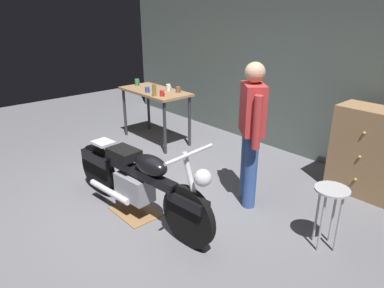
{
  "coord_description": "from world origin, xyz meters",
  "views": [
    {
      "loc": [
        2.9,
        -1.9,
        2.19
      ],
      "look_at": [
        -0.0,
        0.7,
        0.65
      ],
      "focal_mm": 32.24,
      "sensor_mm": 36.0,
      "label": 1
    }
  ],
  "objects_px": {
    "wooden_dresser": "(368,152)",
    "mug_red_diner": "(162,93)",
    "person_standing": "(251,129)",
    "motorcycle": "(137,180)",
    "shop_stool": "(330,202)",
    "bottle": "(154,90)",
    "mug_blue_enamel": "(147,90)",
    "mug_green_speckled": "(137,82)",
    "mug_white_ceramic": "(168,87)",
    "mug_brown_stoneware": "(178,90)"
  },
  "relations": [
    {
      "from": "shop_stool",
      "to": "mug_blue_enamel",
      "type": "xyz_separation_m",
      "value": [
        -3.42,
        0.35,
        0.45
      ]
    },
    {
      "from": "mug_white_ceramic",
      "to": "mug_green_speckled",
      "type": "bearing_deg",
      "value": -167.87
    },
    {
      "from": "shop_stool",
      "to": "mug_green_speckled",
      "type": "distance_m",
      "value": 4.06
    },
    {
      "from": "shop_stool",
      "to": "mug_red_diner",
      "type": "relative_size",
      "value": 6.12
    },
    {
      "from": "person_standing",
      "to": "bottle",
      "type": "xyz_separation_m",
      "value": [
        -2.09,
        0.19,
        0.07
      ]
    },
    {
      "from": "motorcycle",
      "to": "mug_brown_stoneware",
      "type": "relative_size",
      "value": 19.48
    },
    {
      "from": "mug_red_diner",
      "to": "bottle",
      "type": "height_order",
      "value": "bottle"
    },
    {
      "from": "motorcycle",
      "to": "mug_brown_stoneware",
      "type": "xyz_separation_m",
      "value": [
        -1.42,
        1.77,
        0.5
      ]
    },
    {
      "from": "wooden_dresser",
      "to": "mug_green_speckled",
      "type": "distance_m",
      "value": 3.88
    },
    {
      "from": "person_standing",
      "to": "mug_white_ceramic",
      "type": "height_order",
      "value": "person_standing"
    },
    {
      "from": "wooden_dresser",
      "to": "mug_red_diner",
      "type": "bearing_deg",
      "value": -160.3
    },
    {
      "from": "mug_green_speckled",
      "to": "bottle",
      "type": "distance_m",
      "value": 0.9
    },
    {
      "from": "mug_white_ceramic",
      "to": "bottle",
      "type": "relative_size",
      "value": 0.47
    },
    {
      "from": "person_standing",
      "to": "mug_brown_stoneware",
      "type": "xyz_separation_m",
      "value": [
        -2.03,
        0.63,
        0.02
      ]
    },
    {
      "from": "bottle",
      "to": "motorcycle",
      "type": "bearing_deg",
      "value": -42.0
    },
    {
      "from": "mug_green_speckled",
      "to": "mug_brown_stoneware",
      "type": "xyz_separation_m",
      "value": [
        0.91,
        0.19,
        -0.01
      ]
    },
    {
      "from": "motorcycle",
      "to": "person_standing",
      "type": "height_order",
      "value": "person_standing"
    },
    {
      "from": "mug_red_diner",
      "to": "mug_brown_stoneware",
      "type": "relative_size",
      "value": 0.93
    },
    {
      "from": "person_standing",
      "to": "motorcycle",
      "type": "bearing_deg",
      "value": 100.58
    },
    {
      "from": "mug_green_speckled",
      "to": "bottle",
      "type": "bearing_deg",
      "value": -16.06
    },
    {
      "from": "mug_brown_stoneware",
      "to": "mug_blue_enamel",
      "type": "bearing_deg",
      "value": -132.11
    },
    {
      "from": "mug_blue_enamel",
      "to": "bottle",
      "type": "xyz_separation_m",
      "value": [
        0.29,
        -0.07,
        0.05
      ]
    },
    {
      "from": "mug_brown_stoneware",
      "to": "mug_green_speckled",
      "type": "bearing_deg",
      "value": -168.05
    },
    {
      "from": "bottle",
      "to": "mug_red_diner",
      "type": "bearing_deg",
      "value": 40.98
    },
    {
      "from": "shop_stool",
      "to": "mug_green_speckled",
      "type": "bearing_deg",
      "value": 172.47
    },
    {
      "from": "person_standing",
      "to": "shop_stool",
      "type": "distance_m",
      "value": 1.14
    },
    {
      "from": "shop_stool",
      "to": "motorcycle",
      "type": "bearing_deg",
      "value": -147.86
    },
    {
      "from": "mug_white_ceramic",
      "to": "bottle",
      "type": "xyz_separation_m",
      "value": [
        0.15,
        -0.4,
        0.04
      ]
    },
    {
      "from": "mug_blue_enamel",
      "to": "mug_brown_stoneware",
      "type": "height_order",
      "value": "mug_brown_stoneware"
    },
    {
      "from": "mug_white_ceramic",
      "to": "mug_blue_enamel",
      "type": "height_order",
      "value": "mug_white_ceramic"
    },
    {
      "from": "shop_stool",
      "to": "person_standing",
      "type": "bearing_deg",
      "value": 174.92
    },
    {
      "from": "mug_red_diner",
      "to": "bottle",
      "type": "xyz_separation_m",
      "value": [
        -0.09,
        -0.08,
        0.05
      ]
    },
    {
      "from": "mug_red_diner",
      "to": "mug_blue_enamel",
      "type": "xyz_separation_m",
      "value": [
        -0.38,
        -0.01,
        -0.0
      ]
    },
    {
      "from": "person_standing",
      "to": "mug_red_diner",
      "type": "relative_size",
      "value": 15.97
    },
    {
      "from": "bottle",
      "to": "wooden_dresser",
      "type": "bearing_deg",
      "value": 20.53
    },
    {
      "from": "mug_green_speckled",
      "to": "mug_brown_stoneware",
      "type": "relative_size",
      "value": 1.06
    },
    {
      "from": "mug_blue_enamel",
      "to": "bottle",
      "type": "distance_m",
      "value": 0.3
    },
    {
      "from": "mug_white_ceramic",
      "to": "bottle",
      "type": "distance_m",
      "value": 0.43
    },
    {
      "from": "mug_red_diner",
      "to": "mug_green_speckled",
      "type": "height_order",
      "value": "mug_green_speckled"
    },
    {
      "from": "person_standing",
      "to": "wooden_dresser",
      "type": "height_order",
      "value": "person_standing"
    },
    {
      "from": "wooden_dresser",
      "to": "mug_green_speckled",
      "type": "height_order",
      "value": "wooden_dresser"
    },
    {
      "from": "mug_white_ceramic",
      "to": "shop_stool",
      "type": "bearing_deg",
      "value": -11.7
    },
    {
      "from": "person_standing",
      "to": "mug_brown_stoneware",
      "type": "height_order",
      "value": "person_standing"
    },
    {
      "from": "shop_stool",
      "to": "mug_red_diner",
      "type": "distance_m",
      "value": 3.1
    },
    {
      "from": "shop_stool",
      "to": "wooden_dresser",
      "type": "distance_m",
      "value": 1.39
    },
    {
      "from": "motorcycle",
      "to": "mug_white_ceramic",
      "type": "bearing_deg",
      "value": 128.09
    },
    {
      "from": "person_standing",
      "to": "mug_blue_enamel",
      "type": "height_order",
      "value": "person_standing"
    },
    {
      "from": "mug_blue_enamel",
      "to": "mug_brown_stoneware",
      "type": "bearing_deg",
      "value": 47.89
    },
    {
      "from": "mug_green_speckled",
      "to": "bottle",
      "type": "xyz_separation_m",
      "value": [
        0.86,
        -0.25,
        0.04
      ]
    },
    {
      "from": "shop_stool",
      "to": "bottle",
      "type": "relative_size",
      "value": 2.66
    }
  ]
}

